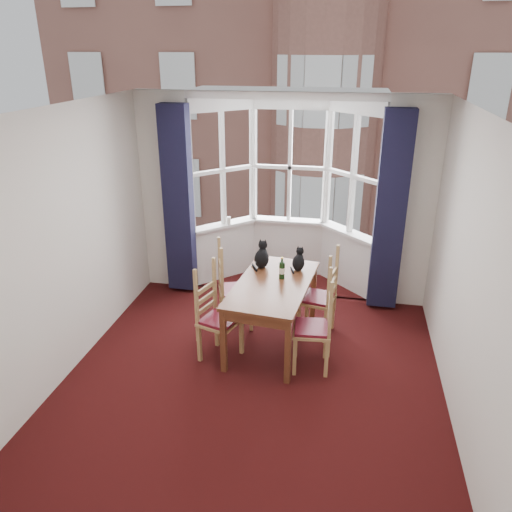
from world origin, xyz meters
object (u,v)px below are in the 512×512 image
(chair_left_far, at_px, (229,292))
(candle_tall, at_px, (229,221))
(chair_right_near, at_px, (320,330))
(wine_bottle, at_px, (282,269))
(chair_left_near, at_px, (213,319))
(chair_right_far, at_px, (324,300))
(cat_left, at_px, (262,257))
(cat_right, at_px, (299,261))
(dining_table, at_px, (273,290))

(chair_left_far, height_order, candle_tall, candle_tall)
(chair_right_near, height_order, candle_tall, candle_tall)
(chair_right_near, height_order, wine_bottle, wine_bottle)
(wine_bottle, height_order, candle_tall, wine_bottle)
(chair_left_near, xyz_separation_m, chair_right_far, (1.20, 0.69, 0.00))
(chair_right_near, bearing_deg, chair_left_near, 179.67)
(chair_right_far, xyz_separation_m, cat_left, (-0.79, 0.12, 0.46))
(chair_right_far, relative_size, wine_bottle, 3.44)
(cat_right, height_order, candle_tall, cat_right)
(chair_right_near, bearing_deg, chair_right_far, 89.98)
(chair_right_near, xyz_separation_m, candle_tall, (-1.52, 2.11, 0.46))
(cat_left, bearing_deg, chair_right_far, -8.70)
(candle_tall, bearing_deg, cat_right, -47.38)
(chair_left_near, bearing_deg, dining_table, 31.87)
(chair_right_near, height_order, cat_left, cat_left)
(chair_left_near, height_order, chair_right_near, same)
(wine_bottle, distance_m, candle_tall, 1.87)
(candle_tall, bearing_deg, cat_left, -60.39)
(cat_left, bearing_deg, wine_bottle, -44.41)
(dining_table, height_order, cat_right, cat_right)
(chair_left_far, relative_size, cat_right, 3.14)
(chair_right_near, xyz_separation_m, wine_bottle, (-0.50, 0.54, 0.44))
(chair_right_near, xyz_separation_m, cat_left, (-0.79, 0.82, 0.46))
(candle_tall, bearing_deg, chair_left_near, -81.32)
(chair_right_far, bearing_deg, chair_right_near, -90.02)
(chair_right_far, height_order, wine_bottle, wine_bottle)
(wine_bottle, bearing_deg, chair_left_near, -142.75)
(chair_left_near, xyz_separation_m, chair_left_far, (0.01, 0.70, 0.00))
(chair_left_near, relative_size, chair_left_far, 1.00)
(wine_bottle, bearing_deg, chair_left_far, 166.56)
(chair_right_near, distance_m, wine_bottle, 0.86)
(chair_left_far, bearing_deg, dining_table, -27.14)
(chair_left_near, relative_size, cat_right, 3.14)
(cat_left, relative_size, candle_tall, 3.00)
(chair_right_far, xyz_separation_m, cat_right, (-0.34, 0.12, 0.44))
(dining_table, bearing_deg, cat_left, 115.80)
(chair_right_far, height_order, candle_tall, candle_tall)
(dining_table, bearing_deg, wine_bottle, 61.16)
(dining_table, relative_size, candle_tall, 13.82)
(chair_left_near, relative_size, cat_left, 2.66)
(chair_left_near, height_order, chair_right_far, same)
(dining_table, relative_size, wine_bottle, 5.97)
(cat_left, distance_m, wine_bottle, 0.41)
(wine_bottle, relative_size, candle_tall, 2.31)
(chair_left_far, bearing_deg, chair_right_near, -30.49)
(chair_left_near, distance_m, cat_left, 1.02)
(dining_table, height_order, candle_tall, candle_tall)
(chair_left_near, bearing_deg, chair_right_near, -0.33)
(chair_left_near, xyz_separation_m, candle_tall, (-0.32, 2.10, 0.46))
(chair_left_near, bearing_deg, candle_tall, 98.68)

